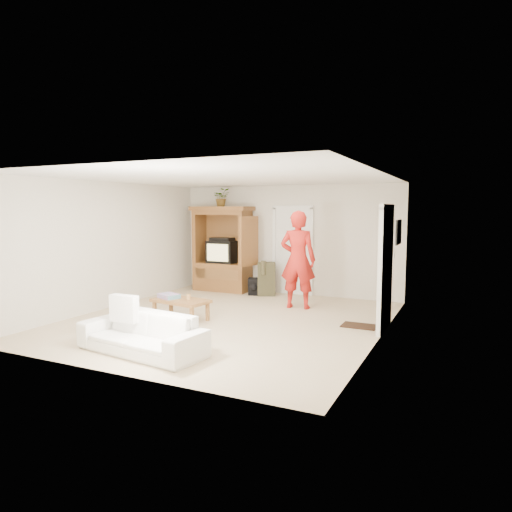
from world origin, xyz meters
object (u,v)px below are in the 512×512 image
(sofa, at_px, (142,333))
(man, at_px, (298,260))
(coffee_table, at_px, (181,302))
(armoire, at_px, (223,254))

(sofa, bearing_deg, man, 82.20)
(sofa, distance_m, coffee_table, 1.93)
(armoire, relative_size, coffee_table, 1.90)
(armoire, height_order, sofa, armoire)
(man, relative_size, coffee_table, 1.82)
(armoire, xyz_separation_m, coffee_table, (0.78, -3.00, -0.57))
(coffee_table, bearing_deg, sofa, -64.28)
(coffee_table, bearing_deg, armoire, 112.22)
(armoire, bearing_deg, sofa, -74.05)
(sofa, bearing_deg, coffee_table, 115.28)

